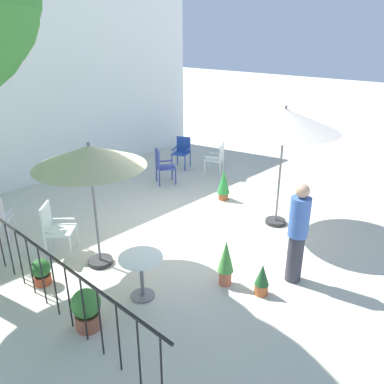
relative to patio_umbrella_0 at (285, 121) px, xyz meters
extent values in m
plane|color=beige|center=(-1.35, 1.31, -2.25)|extent=(60.00, 60.00, 0.00)
cube|color=white|center=(-1.35, 6.21, 0.19)|extent=(9.46, 0.30, 4.86)
cube|color=black|center=(-4.73, 1.31, -1.25)|extent=(0.03, 5.94, 0.03)
cylinder|color=black|center=(-4.73, -1.48, -1.75)|extent=(0.02, 0.02, 1.00)
cylinder|color=black|center=(-4.73, -1.10, -1.75)|extent=(0.02, 0.02, 1.00)
cylinder|color=black|center=(-4.73, -0.73, -1.75)|extent=(0.02, 0.02, 1.00)
cylinder|color=black|center=(-4.73, -0.36, -1.75)|extent=(0.02, 0.02, 1.00)
cylinder|color=black|center=(-4.73, 0.01, -1.75)|extent=(0.02, 0.02, 1.00)
cylinder|color=black|center=(-4.73, 0.38, -1.75)|extent=(0.02, 0.02, 1.00)
cylinder|color=black|center=(-4.73, 0.75, -1.75)|extent=(0.02, 0.02, 1.00)
cylinder|color=black|center=(-4.73, 1.13, -1.75)|extent=(0.02, 0.02, 1.00)
cylinder|color=black|center=(-4.73, 1.50, -1.75)|extent=(0.02, 0.02, 1.00)
cylinder|color=black|center=(-4.73, 1.87, -1.75)|extent=(0.02, 0.02, 1.00)
cylinder|color=black|center=(-4.73, 2.24, -1.75)|extent=(0.02, 0.02, 1.00)
cylinder|color=black|center=(-4.73, 2.61, -1.75)|extent=(0.02, 0.02, 1.00)
cylinder|color=#2D2D2D|center=(0.00, 0.00, -2.21)|extent=(0.44, 0.44, 0.08)
cylinder|color=slate|center=(0.00, 0.00, -1.00)|extent=(0.04, 0.04, 2.48)
cone|color=beige|center=(0.00, 0.00, 0.02)|extent=(2.19, 2.19, 0.44)
sphere|color=slate|center=(0.00, 0.00, 0.27)|extent=(0.06, 0.06, 0.06)
cylinder|color=#2D2D2D|center=(-3.52, 1.46, -2.21)|extent=(0.44, 0.44, 0.08)
cylinder|color=slate|center=(-3.52, 1.46, -1.15)|extent=(0.04, 0.04, 2.18)
cone|color=beige|center=(-3.52, 1.46, -0.24)|extent=(1.83, 1.83, 0.34)
sphere|color=slate|center=(-3.52, 1.46, -0.03)|extent=(0.06, 0.06, 0.06)
cylinder|color=white|center=(-3.62, 0.17, -1.54)|extent=(0.68, 0.68, 0.02)
cylinder|color=slate|center=(-3.62, 0.17, -1.90)|extent=(0.06, 0.06, 0.69)
cylinder|color=slate|center=(-3.62, 0.17, -2.23)|extent=(0.37, 0.37, 0.03)
cube|color=#334199|center=(0.07, 3.52, -1.79)|extent=(0.63, 0.61, 0.04)
cube|color=#334199|center=(-0.12, 3.63, -1.52)|extent=(0.24, 0.37, 0.50)
cube|color=#334199|center=(-0.03, 3.35, -1.67)|extent=(0.40, 0.25, 0.03)
cube|color=#334199|center=(0.16, 3.69, -1.67)|extent=(0.40, 0.25, 0.03)
cylinder|color=#334199|center=(0.16, 3.24, -2.03)|extent=(0.04, 0.04, 0.43)
cylinder|color=#334199|center=(0.36, 3.58, -2.03)|extent=(0.04, 0.04, 0.43)
cylinder|color=#334199|center=(-0.23, 3.46, -2.03)|extent=(0.04, 0.04, 0.43)
cylinder|color=#334199|center=(-0.03, 3.80, -2.03)|extent=(0.04, 0.04, 0.43)
cube|color=#2548A0|center=(1.26, 4.11, -1.77)|extent=(0.63, 0.62, 0.04)
cube|color=#2548A0|center=(1.47, 4.20, -1.53)|extent=(0.21, 0.42, 0.43)
cube|color=#2548A0|center=(1.18, 4.31, -1.65)|extent=(0.42, 0.21, 0.03)
cube|color=#2548A0|center=(1.35, 3.92, -1.65)|extent=(0.42, 0.21, 0.03)
cylinder|color=#2548A0|center=(0.97, 4.22, -2.02)|extent=(0.04, 0.04, 0.46)
cylinder|color=#2548A0|center=(1.14, 3.83, -2.02)|extent=(0.04, 0.04, 0.46)
cylinder|color=#2548A0|center=(1.39, 4.40, -2.02)|extent=(0.04, 0.04, 0.46)
cylinder|color=#2548A0|center=(1.56, 4.01, -2.02)|extent=(0.04, 0.04, 0.46)
cube|color=silver|center=(-3.78, 2.28, -1.77)|extent=(0.69, 0.69, 0.04)
cube|color=silver|center=(-3.94, 2.44, -1.51)|extent=(0.36, 0.36, 0.50)
cube|color=silver|center=(-3.94, 2.12, -1.65)|extent=(0.33, 0.34, 0.03)
cube|color=silver|center=(-3.62, 2.44, -1.65)|extent=(0.33, 0.34, 0.03)
cylinder|color=silver|center=(-3.79, 1.96, -2.02)|extent=(0.04, 0.04, 0.45)
cylinder|color=silver|center=(-3.46, 2.28, -2.02)|extent=(0.04, 0.04, 0.45)
cylinder|color=silver|center=(-4.10, 2.28, -2.02)|extent=(0.04, 0.04, 0.45)
cylinder|color=silver|center=(-3.78, 2.60, -2.02)|extent=(0.04, 0.04, 0.45)
cube|color=silver|center=(-4.19, 3.51, -1.67)|extent=(0.31, 0.34, 0.03)
cylinder|color=silver|center=(-4.05, 3.67, -2.03)|extent=(0.04, 0.04, 0.43)
cylinder|color=silver|center=(-4.33, 3.35, -2.03)|extent=(0.04, 0.04, 0.43)
cube|color=white|center=(1.51, 3.02, -1.78)|extent=(0.62, 0.64, 0.04)
cube|color=white|center=(1.61, 2.82, -1.54)|extent=(0.40, 0.22, 0.46)
cube|color=white|center=(1.69, 3.11, -1.66)|extent=(0.23, 0.41, 0.03)
cube|color=white|center=(1.33, 2.93, -1.66)|extent=(0.23, 0.41, 0.03)
cylinder|color=white|center=(1.60, 3.31, -2.03)|extent=(0.04, 0.04, 0.44)
cylinder|color=white|center=(1.23, 3.13, -2.03)|extent=(0.04, 0.04, 0.44)
cylinder|color=white|center=(1.80, 2.91, -2.03)|extent=(0.04, 0.04, 0.44)
cylinder|color=white|center=(1.43, 2.73, -2.03)|extent=(0.04, 0.04, 0.44)
cylinder|color=#CC6648|center=(-2.47, -0.56, -2.12)|extent=(0.21, 0.21, 0.25)
cylinder|color=#382819|center=(-2.47, -0.56, -2.00)|extent=(0.18, 0.18, 0.02)
cone|color=#4B9940|center=(-2.47, -0.56, -1.72)|extent=(0.27, 0.27, 0.55)
cylinder|color=#B14829|center=(-4.52, 1.64, -2.17)|extent=(0.28, 0.28, 0.16)
cylinder|color=#382819|center=(-4.52, 1.64, -2.09)|extent=(0.25, 0.25, 0.02)
sphere|color=#296029|center=(-4.52, 1.64, -1.95)|extent=(0.31, 0.31, 0.31)
cylinder|color=#A1542F|center=(0.25, 1.66, -2.16)|extent=(0.24, 0.24, 0.17)
cylinder|color=#382819|center=(0.25, 1.66, -2.08)|extent=(0.21, 0.21, 0.02)
cone|color=#2E8D3C|center=(0.25, 1.66, -1.77)|extent=(0.31, 0.31, 0.62)
cylinder|color=#9D563C|center=(-4.58, 0.20, -2.13)|extent=(0.35, 0.35, 0.24)
cylinder|color=#382819|center=(-4.58, 0.20, -2.02)|extent=(0.31, 0.31, 0.02)
sphere|color=#3B7D33|center=(-4.58, 0.20, -1.83)|extent=(0.41, 0.41, 0.41)
sphere|color=#BF47A7|center=(-4.72, 0.19, -1.79)|extent=(0.12, 0.12, 0.12)
sphere|color=#BF47A7|center=(-4.43, 0.22, -1.75)|extent=(0.12, 0.12, 0.12)
sphere|color=#BF47A7|center=(-4.67, 0.31, -1.80)|extent=(0.08, 0.08, 0.08)
sphere|color=#BF47A7|center=(-4.47, 0.18, -1.77)|extent=(0.08, 0.08, 0.08)
cylinder|color=#B05B31|center=(-2.30, -1.15, -2.15)|extent=(0.22, 0.22, 0.18)
cylinder|color=#382819|center=(-2.30, -1.15, -2.07)|extent=(0.19, 0.19, 0.02)
cone|color=#24592A|center=(-2.30, -1.15, -1.89)|extent=(0.22, 0.22, 0.36)
cylinder|color=#33333D|center=(-1.61, -1.32, -1.83)|extent=(0.26, 0.26, 0.83)
cylinder|color=#4065B1|center=(-1.61, -1.32, -1.08)|extent=(0.41, 0.41, 0.66)
sphere|color=tan|center=(-1.61, -1.32, -0.64)|extent=(0.23, 0.23, 0.23)
camera|label=1|loc=(-6.75, -3.80, 1.59)|focal=36.17mm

